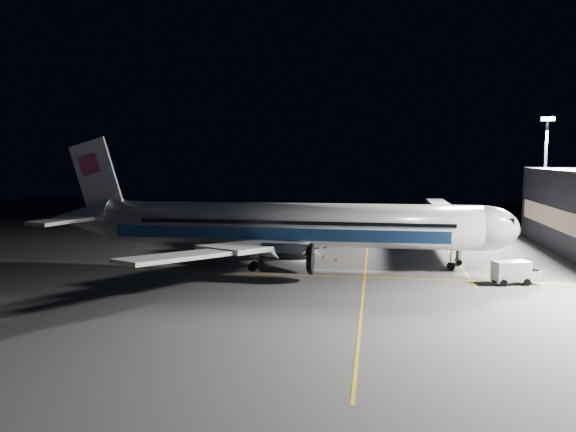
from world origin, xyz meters
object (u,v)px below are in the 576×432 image
Objects in this scene: safety_cone_b at (336,258)px; safety_cone_c at (245,249)px; jet_bridge at (446,217)px; service_truck at (515,272)px; baggage_tug at (312,241)px; airliner at (280,225)px; floodlight_mast_north at (545,165)px; safety_cone_a at (324,256)px.

safety_cone_b is 1.12× the size of safety_cone_c.
safety_cone_c is (-30.00, -8.39, -4.33)m from jet_bridge.
service_truck is 1.95× the size of baggage_tug.
service_truck reaches higher than baggage_tug.
service_truck is (27.57, -6.79, -3.79)m from airliner.
floodlight_mast_north reaches higher than baggage_tug.
airliner is at bearing -150.52° from safety_cone_b.
baggage_tug reaches higher than safety_cone_b.
baggage_tug is (-20.51, -3.93, -3.66)m from jet_bridge.
baggage_tug reaches higher than safety_cone_a.
jet_bridge is at bearing 15.63° from safety_cone_c.
airliner is 52.56m from floodlight_mast_north.
service_truck is at bearing -25.50° from safety_cone_c.
safety_cone_b is (4.51, -10.12, -0.63)m from baggage_tug.
jet_bridge is 12.56× the size of baggage_tug.
floodlight_mast_north is at bearing 36.44° from safety_cone_a.
service_truck is 9.28× the size of safety_cone_b.
service_truck is at bearing -109.21° from floodlight_mast_north.
safety_cone_a is 12.86m from safety_cone_c.
safety_cone_b is at bearing -65.82° from baggage_tug.
baggage_tug is 10.51m from safety_cone_c.
safety_cone_a is (-22.31, 12.33, -1.08)m from service_truck.
safety_cone_c is (-12.18, 4.12, -0.03)m from safety_cone_a.
floodlight_mast_north is 3.87× the size of service_truck.
safety_cone_a is (2.69, -8.58, -0.63)m from baggage_tug.
airliner is 11.49× the size of service_truck.
baggage_tug is 4.75× the size of safety_cone_a.
floodlight_mast_north is (41.08, 31.99, 7.21)m from airliner.
airliner reaches higher than jet_bridge.
airliner is 119.65× the size of safety_cone_c.
safety_cone_c is at bearing 138.02° from service_truck.
jet_bridge is at bearing 11.05° from baggage_tug.
safety_cone_a is at bearing 139.68° from safety_cone_b.
service_truck is at bearing -39.72° from baggage_tug.
airliner is at bearing -54.38° from safety_cone_c.
safety_cone_b reaches higher than safety_cone_c.
floodlight_mast_north is at bearing 39.46° from safety_cone_b.
safety_cone_a and safety_cone_b have the same top height.
floodlight_mast_north is (18.00, 13.93, 7.79)m from jet_bridge.
service_truck is 25.51m from safety_cone_a.
baggage_tug is at bearing 114.00° from safety_cone_b.
service_truck reaches higher than safety_cone_a.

